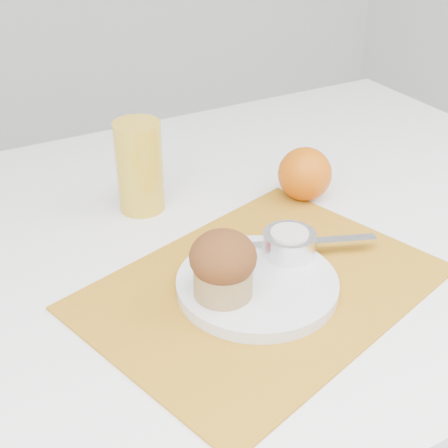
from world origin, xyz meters
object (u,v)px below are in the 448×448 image
orange (305,174)px  muffin (223,265)px  juice_glass (140,167)px  plate (257,284)px  table (214,423)px

orange → muffin: size_ratio=1.00×
orange → muffin: muffin is taller
juice_glass → plate: bearing=-80.5°
orange → muffin: (-0.22, -0.16, 0.02)m
table → muffin: muffin is taller
muffin → table: bearing=66.7°
table → muffin: (-0.06, -0.14, 0.43)m
plate → table: bearing=83.9°
table → plate: plate is taller
table → juice_glass: 0.46m
juice_glass → muffin: (-0.01, -0.25, -0.01)m
table → orange: size_ratio=15.40×
plate → muffin: muffin is taller
plate → orange: size_ratio=2.41×
table → plate: bearing=-96.1°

